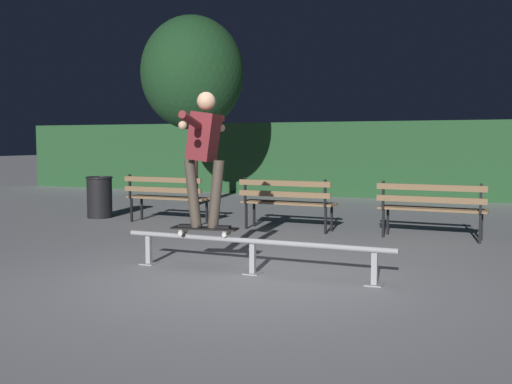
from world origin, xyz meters
TOP-DOWN VIEW (x-y plane):
  - ground_plane at (0.00, 0.00)m, footprint 90.00×90.00m
  - hedge_backdrop at (0.00, 10.38)m, footprint 24.00×1.20m
  - grind_rail at (-0.00, 0.28)m, footprint 3.23×0.18m
  - skateboard at (-0.61, 0.28)m, footprint 0.80×0.32m
  - skateboarder at (-0.61, 0.28)m, footprint 0.63×1.39m
  - park_bench_leftmost at (-3.12, 3.50)m, footprint 1.61×0.45m
  - park_bench_left_center at (-0.79, 3.50)m, footprint 1.61×0.45m
  - park_bench_right_center at (1.53, 3.50)m, footprint 1.61×0.45m
  - tree_far_left at (-4.20, 6.45)m, footprint 2.35×2.35m
  - trash_can at (-4.75, 3.70)m, footprint 0.52×0.52m

SIDE VIEW (x-z plane):
  - ground_plane at x=0.00m, z-range 0.00..0.00m
  - grind_rail at x=0.00m, z-range 0.10..0.50m
  - trash_can at x=-4.75m, z-range 0.01..0.81m
  - skateboard at x=-0.61m, z-range 0.43..0.52m
  - park_bench_leftmost at x=-3.12m, z-range 0.10..0.98m
  - park_bench_left_center at x=-0.79m, z-range 0.10..0.98m
  - park_bench_right_center at x=1.53m, z-range 0.10..0.98m
  - hedge_backdrop at x=0.00m, z-range 0.00..2.00m
  - skateboarder at x=-0.61m, z-range 0.63..2.19m
  - tree_far_left at x=-4.20m, z-range 0.86..5.20m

